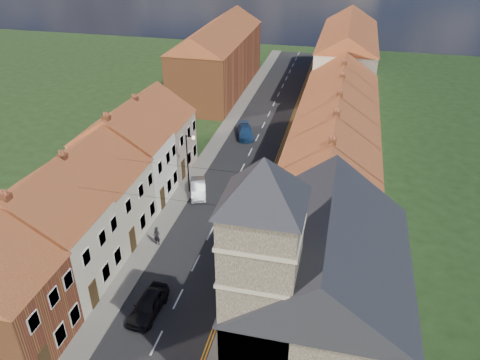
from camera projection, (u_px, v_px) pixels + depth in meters
The scene contains 22 objects.
road at pixel (250, 152), 53.26m from camera, with size 7.00×90.00×0.02m, color black.
pavement_left at pixel (213, 148), 54.12m from camera, with size 1.80×90.00×0.12m, color slate.
pavement_right at pixel (289, 156), 52.36m from camera, with size 1.80×90.00×0.12m, color slate.
church at pixel (314, 282), 25.95m from camera, with size 11.25×14.25×15.20m.
cottage_r_tudor at pixel (324, 212), 34.58m from camera, with size 8.30×5.20×9.00m.
cottage_r_white_near at pixel (329, 177), 39.13m from camera, with size 8.30×6.00×9.00m.
cottage_r_cream_mid at pixel (333, 149), 43.69m from camera, with size 8.30×5.20×9.00m.
cottage_r_pink at pixel (336, 127), 48.25m from camera, with size 8.30×6.00×9.00m.
cottage_r_white_far at pixel (339, 109), 52.80m from camera, with size 8.30×5.20×9.00m.
cottage_r_cream_far at pixel (341, 93), 57.37m from camera, with size 8.30×6.00×9.00m.
cottage_l_cream at pixel (44, 233), 32.24m from camera, with size 8.30×6.30×9.10m.
cottage_l_white at pixel (91, 188), 37.72m from camera, with size 8.30×6.90×8.80m.
cottage_l_brick_mid at pixel (124, 154), 42.79m from camera, with size 8.30×5.70×9.10m.
cottage_l_pink at pixel (149, 130), 47.77m from camera, with size 8.30×6.30×8.80m.
block_right_far at pixel (347, 54), 69.88m from camera, with size 8.30×24.20×10.50m.
block_left_far at pixel (218, 55), 69.39m from camera, with size 8.30×24.20×10.50m.
lamppost at pixel (188, 160), 43.83m from camera, with size 0.88×0.15×6.00m.
car_near at pixel (148, 305), 31.58m from camera, with size 1.63×4.06×1.38m, color black.
car_mid at pixel (198, 188), 44.99m from camera, with size 1.38×3.97×1.31m, color silver.
car_far at pixel (245, 132), 56.63m from camera, with size 1.78×4.37×1.27m, color navy.
pedestrian_left at pixel (157, 236), 37.86m from camera, with size 0.61×0.40×1.66m, color black.
pedestrian_right at pixel (260, 210), 41.12m from camera, with size 0.83×0.65×1.72m, color #282320.
Camera 1 is at (9.91, -16.79, 23.70)m, focal length 35.00 mm.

